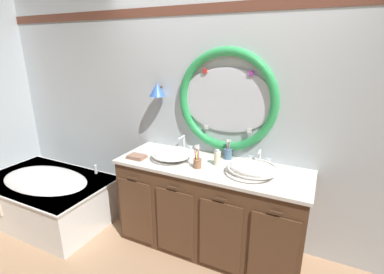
{
  "coord_description": "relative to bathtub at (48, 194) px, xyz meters",
  "views": [
    {
      "loc": [
        0.93,
        -2.02,
        1.98
      ],
      "look_at": [
        -0.16,
        0.25,
        1.17
      ],
      "focal_mm": 26.0,
      "sensor_mm": 36.0,
      "label": 1
    }
  ],
  "objects": [
    {
      "name": "soap_dispenser",
      "position": [
        1.99,
        0.4,
        0.68
      ],
      "size": [
        0.07,
        0.07,
        0.16
      ],
      "color": "#EFE5C6",
      "rests_on": "vanity_counter"
    },
    {
      "name": "ground_plane",
      "position": [
        1.9,
        0.12,
        -0.31
      ],
      "size": [
        14.0,
        14.0,
        0.0
      ],
      "primitive_type": "plane",
      "color": "tan"
    },
    {
      "name": "sink_basin_right",
      "position": [
        2.34,
        0.33,
        0.66
      ],
      "size": [
        0.45,
        0.45,
        0.11
      ],
      "color": "white",
      "rests_on": "vanity_counter"
    },
    {
      "name": "toothbrush_holder_left",
      "position": [
        1.85,
        0.25,
        0.66
      ],
      "size": [
        0.08,
        0.08,
        0.22
      ],
      "color": "#996647",
      "rests_on": "vanity_counter"
    },
    {
      "name": "bathtub",
      "position": [
        0.0,
        0.0,
        0.0
      ],
      "size": [
        1.53,
        0.93,
        0.61
      ],
      "color": "white",
      "rests_on": "ground_plane"
    },
    {
      "name": "sink_basin_left",
      "position": [
        1.53,
        0.33,
        0.66
      ],
      "size": [
        0.41,
        0.41,
        0.11
      ],
      "color": "white",
      "rests_on": "vanity_counter"
    },
    {
      "name": "back_wall_assembly",
      "position": [
        1.9,
        0.71,
        1.01
      ],
      "size": [
        6.4,
        0.26,
        2.6
      ],
      "color": "silver",
      "rests_on": "ground_plane"
    },
    {
      "name": "faucet_set_right",
      "position": [
        2.34,
        0.59,
        0.66
      ],
      "size": [
        0.22,
        0.12,
        0.15
      ],
      "color": "silver",
      "rests_on": "vanity_counter"
    },
    {
      "name": "toothbrush_holder_right",
      "position": [
        2.03,
        0.58,
        0.67
      ],
      "size": [
        0.09,
        0.09,
        0.21
      ],
      "color": "slate",
      "rests_on": "vanity_counter"
    },
    {
      "name": "vanity_counter",
      "position": [
        1.94,
        0.36,
        0.15
      ],
      "size": [
        1.85,
        0.66,
        0.92
      ],
      "color": "brown",
      "rests_on": "ground_plane"
    },
    {
      "name": "faucet_set_left",
      "position": [
        1.53,
        0.58,
        0.68
      ],
      "size": [
        0.21,
        0.15,
        0.18
      ],
      "color": "silver",
      "rests_on": "vanity_counter"
    },
    {
      "name": "folded_hand_towel",
      "position": [
        1.2,
        0.2,
        0.62
      ],
      "size": [
        0.18,
        0.13,
        0.03
      ],
      "color": "#936B56",
      "rests_on": "vanity_counter"
    }
  ]
}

